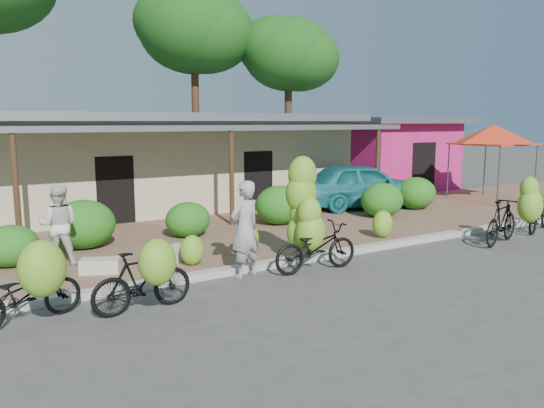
{
  "coord_description": "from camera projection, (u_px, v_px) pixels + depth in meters",
  "views": [
    {
      "loc": [
        -6.97,
        -7.33,
        3.09
      ],
      "look_at": [
        -0.61,
        2.93,
        1.2
      ],
      "focal_mm": 35.0,
      "sensor_mm": 36.0,
      "label": 1
    }
  ],
  "objects": [
    {
      "name": "vendor",
      "position": [
        245.0,
        229.0,
        10.5
      ],
      "size": [
        0.8,
        0.62,
        1.94
      ],
      "primitive_type": "imported",
      "rotation": [
        0.0,
        0.0,
        3.38
      ],
      "color": "#959595",
      "rests_on": "ground"
    },
    {
      "name": "loose_banana_b",
      "position": [
        247.0,
        238.0,
        12.02
      ],
      "size": [
        0.55,
        0.47,
        0.68
      ],
      "primitive_type": "ellipsoid",
      "color": "#78B22C",
      "rests_on": "sidewalk"
    },
    {
      "name": "ground",
      "position": [
        378.0,
        282.0,
        10.26
      ],
      "size": [
        100.0,
        100.0,
        0.0
      ],
      "primitive_type": "plane",
      "color": "#43413E",
      "rests_on": "ground"
    },
    {
      "name": "bike_right",
      "position": [
        509.0,
        217.0,
        13.26
      ],
      "size": [
        1.98,
        1.42,
        1.77
      ],
      "rotation": [
        0.0,
        0.0,
        1.84
      ],
      "color": "black",
      "rests_on": "ground"
    },
    {
      "name": "bystander",
      "position": [
        59.0,
        225.0,
        11.01
      ],
      "size": [
        1.0,
        0.91,
        1.68
      ],
      "primitive_type": "imported",
      "rotation": [
        0.0,
        0.0,
        2.73
      ],
      "color": "silver",
      "rests_on": "sidewalk"
    },
    {
      "name": "tree_center_right",
      "position": [
        189.0,
        27.0,
        24.78
      ],
      "size": [
        5.32,
        5.21,
        9.46
      ],
      "color": "#432E1B",
      "rests_on": "ground"
    },
    {
      "name": "shop_main",
      "position": [
        170.0,
        159.0,
        19.17
      ],
      "size": [
        13.0,
        8.5,
        3.35
      ],
      "color": "#C1BB92",
      "rests_on": "ground"
    },
    {
      "name": "hedge_5",
      "position": [
        416.0,
        193.0,
        18.07
      ],
      "size": [
        1.4,
        1.26,
        1.09
      ],
      "primitive_type": "ellipsoid",
      "color": "#1B5D15",
      "rests_on": "sidewalk"
    },
    {
      "name": "shop_pink",
      "position": [
        383.0,
        152.0,
        24.7
      ],
      "size": [
        6.0,
        6.0,
        3.25
      ],
      "color": "#CA1F83",
      "rests_on": "ground"
    },
    {
      "name": "hedge_0",
      "position": [
        11.0,
        246.0,
        10.89
      ],
      "size": [
        1.11,
        1.0,
        0.87
      ],
      "primitive_type": "ellipsoid",
      "color": "#1B5D15",
      "rests_on": "sidewalk"
    },
    {
      "name": "sack_near",
      "position": [
        171.0,
        255.0,
        11.31
      ],
      "size": [
        0.94,
        0.76,
        0.3
      ],
      "primitive_type": "cube",
      "rotation": [
        0.0,
        0.0,
        0.5
      ],
      "color": "beige",
      "rests_on": "sidewalk"
    },
    {
      "name": "sidewalk",
      "position": [
        251.0,
        233.0,
        14.45
      ],
      "size": [
        60.0,
        6.0,
        0.12
      ],
      "primitive_type": "cube",
      "color": "brown",
      "rests_on": "ground"
    },
    {
      "name": "red_canopy",
      "position": [
        493.0,
        134.0,
        19.85
      ],
      "size": [
        3.5,
        3.5,
        2.86
      ],
      "color": "#59595E",
      "rests_on": "sidewalk"
    },
    {
      "name": "hedge_4",
      "position": [
        382.0,
        200.0,
        16.53
      ],
      "size": [
        1.37,
        1.24,
        1.07
      ],
      "primitive_type": "ellipsoid",
      "color": "#1B5D15",
      "rests_on": "sidewalk"
    },
    {
      "name": "bike_far_right",
      "position": [
        539.0,
        213.0,
        14.96
      ],
      "size": [
        2.08,
        1.27,
        1.03
      ],
      "rotation": [
        0.0,
        0.0,
        1.89
      ],
      "color": "black",
      "rests_on": "ground"
    },
    {
      "name": "hedge_2",
      "position": [
        188.0,
        220.0,
        13.68
      ],
      "size": [
        1.17,
        1.05,
        0.91
      ],
      "primitive_type": "ellipsoid",
      "color": "#1B5D15",
      "rests_on": "sidewalk"
    },
    {
      "name": "teal_van",
      "position": [
        362.0,
        185.0,
        18.26
      ],
      "size": [
        4.93,
        2.94,
        1.57
      ],
      "primitive_type": "imported",
      "rotation": [
        0.0,
        0.0,
        1.32
      ],
      "color": "#1A7378",
      "rests_on": "sidewalk"
    },
    {
      "name": "loose_banana_a",
      "position": [
        192.0,
        250.0,
        11.01
      ],
      "size": [
        0.51,
        0.43,
        0.64
      ],
      "primitive_type": "ellipsoid",
      "color": "#78B22C",
      "rests_on": "sidewalk"
    },
    {
      "name": "loose_banana_c",
      "position": [
        383.0,
        224.0,
        13.63
      ],
      "size": [
        0.56,
        0.48,
        0.71
      ],
      "primitive_type": "ellipsoid",
      "color": "#78B22C",
      "rests_on": "sidewalk"
    },
    {
      "name": "bike_far_left",
      "position": [
        28.0,
        289.0,
        7.97
      ],
      "size": [
        1.91,
        1.47,
        1.42
      ],
      "rotation": [
        0.0,
        0.0,
        1.87
      ],
      "color": "black",
      "rests_on": "ground"
    },
    {
      "name": "hedge_1",
      "position": [
        83.0,
        224.0,
        12.43
      ],
      "size": [
        1.48,
        1.33,
        1.15
      ],
      "primitive_type": "ellipsoid",
      "color": "#1B5D15",
      "rests_on": "sidewalk"
    },
    {
      "name": "sack_far",
      "position": [
        100.0,
        266.0,
        10.48
      ],
      "size": [
        0.84,
        0.66,
        0.28
      ],
      "primitive_type": "cube",
      "rotation": [
        0.0,
        0.0,
        -0.43
      ],
      "color": "beige",
      "rests_on": "sidewalk"
    },
    {
      "name": "curb",
      "position": [
        317.0,
        257.0,
        11.93
      ],
      "size": [
        60.0,
        0.25,
        0.15
      ],
      "primitive_type": "cube",
      "color": "#A8A399",
      "rests_on": "ground"
    },
    {
      "name": "bike_left",
      "position": [
        145.0,
        277.0,
        8.52
      ],
      "size": [
        1.73,
        1.19,
        1.34
      ],
      "rotation": [
        0.0,
        0.0,
        1.63
      ],
      "color": "black",
      "rests_on": "ground"
    },
    {
      "name": "hedge_3",
      "position": [
        280.0,
        205.0,
        15.37
      ],
      "size": [
        1.45,
        1.31,
        1.13
      ],
      "primitive_type": "ellipsoid",
      "color": "#1B5D15",
      "rests_on": "sidewalk"
    },
    {
      "name": "tree_near_right",
      "position": [
        284.0,
        52.0,
        25.36
      ],
      "size": [
        4.52,
        4.35,
        8.05
      ],
      "color": "#432E1B",
      "rests_on": "ground"
    },
    {
      "name": "bike_center",
      "position": [
        309.0,
        226.0,
        11.11
      ],
      "size": [
        1.96,
        1.24,
        2.37
      ],
      "rotation": [
        0.0,
        0.0,
        1.51
      ],
      "color": "black",
      "rests_on": "ground"
    }
  ]
}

